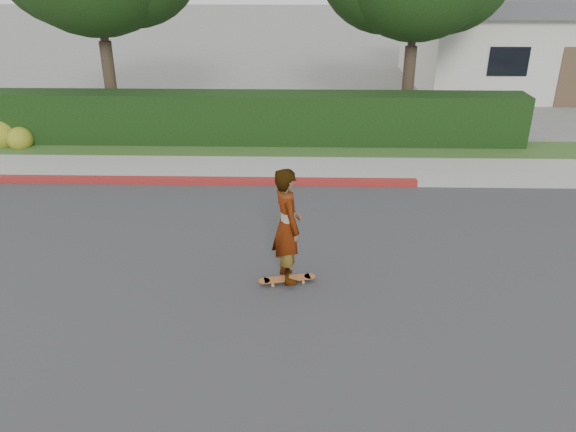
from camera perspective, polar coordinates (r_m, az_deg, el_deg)
ground at (r=9.82m, az=11.47°, el=-5.82°), size 120.00×120.00×0.00m
road at (r=9.82m, az=11.47°, el=-5.80°), size 60.00×8.00×0.01m
curb_far at (r=13.45m, az=8.77°, el=3.37°), size 60.00×0.20×0.15m
curb_red_section at (r=13.73m, az=-12.44°, el=3.53°), size 12.00×0.21×0.15m
sidewalk_far at (r=14.29m, az=8.35°, el=4.64°), size 60.00×1.60×0.12m
planting_strip at (r=15.79m, az=7.72°, el=6.61°), size 60.00×1.60×0.10m
hedge at (r=16.12m, az=-3.16°, el=9.77°), size 15.00×1.00×1.50m
flowering_shrub at (r=17.78m, az=-26.58°, el=7.23°), size 1.40×1.00×0.90m
house at (r=26.35m, az=24.18°, el=16.61°), size 10.60×8.60×4.30m
skateboard at (r=9.34m, az=-0.08°, el=-6.40°), size 0.97×0.39×0.09m
skateboarder at (r=8.87m, az=-0.08°, el=-1.00°), size 0.67×0.82×1.93m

